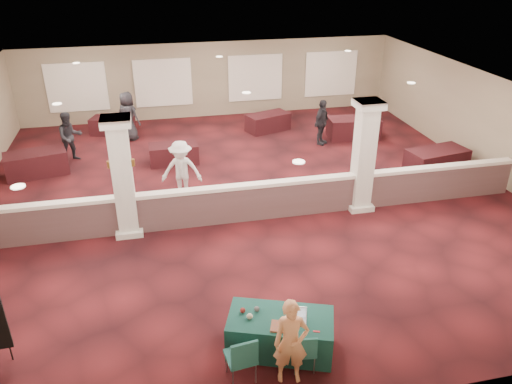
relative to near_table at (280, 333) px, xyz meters
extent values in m
plane|color=#4E1317|center=(0.69, 6.46, -0.37)|extent=(16.00, 16.00, 0.00)
cube|color=#83745B|center=(0.69, 14.46, 1.23)|extent=(16.00, 0.04, 3.20)
cube|color=#83745B|center=(0.69, -1.54, 1.23)|extent=(16.00, 0.04, 3.20)
cube|color=#83745B|center=(8.69, 6.46, 1.23)|extent=(0.04, 16.00, 3.20)
cube|color=silver|center=(0.69, 6.46, 2.83)|extent=(16.00, 16.00, 0.02)
cube|color=brown|center=(0.69, 4.96, 0.13)|extent=(15.60, 0.20, 1.00)
cube|color=white|center=(0.69, 4.96, 0.68)|extent=(15.60, 0.28, 0.10)
cube|color=white|center=(-2.81, 4.96, 1.23)|extent=(0.50, 0.50, 3.20)
cube|color=white|center=(-2.81, 4.96, -0.29)|extent=(0.70, 0.70, 0.16)
cube|color=white|center=(-2.81, 4.96, 2.73)|extent=(0.72, 0.72, 0.20)
cube|color=white|center=(3.69, 4.96, 1.23)|extent=(0.50, 0.50, 3.20)
cube|color=white|center=(3.69, 4.96, -0.29)|extent=(0.70, 0.70, 0.16)
cube|color=white|center=(3.69, 4.96, 2.73)|extent=(0.72, 0.72, 0.20)
cylinder|color=brown|center=(-3.09, 4.96, 1.63)|extent=(0.12, 0.12, 0.18)
cylinder|color=white|center=(-3.09, 4.96, 1.63)|extent=(0.09, 0.09, 0.10)
cylinder|color=brown|center=(-2.53, 4.96, 1.63)|extent=(0.12, 0.12, 0.18)
cylinder|color=white|center=(-2.53, 4.96, 1.63)|extent=(0.09, 0.09, 0.10)
cube|color=#0E342E|center=(0.00, 0.00, 0.00)|extent=(2.15, 1.57, 0.74)
cube|color=#22635D|center=(0.28, -0.54, 0.04)|extent=(0.47, 0.47, 0.05)
cube|color=#22635D|center=(0.26, -0.73, 0.27)|extent=(0.40, 0.09, 0.40)
cylinder|color=gray|center=(0.09, -0.69, -0.18)|extent=(0.02, 0.02, 0.38)
cylinder|color=gray|center=(0.44, -0.73, -0.18)|extent=(0.02, 0.02, 0.38)
cylinder|color=gray|center=(0.13, -0.35, -0.18)|extent=(0.02, 0.02, 0.38)
cylinder|color=gray|center=(0.48, -0.39, -0.18)|extent=(0.02, 0.02, 0.38)
cube|color=#22635D|center=(-0.86, -0.54, 0.11)|extent=(0.55, 0.55, 0.06)
cube|color=#22635D|center=(-0.83, -0.76, 0.39)|extent=(0.48, 0.11, 0.48)
cylinder|color=gray|center=(-1.04, -0.77, -0.14)|extent=(0.03, 0.03, 0.45)
cylinder|color=gray|center=(-0.63, -0.72, -0.14)|extent=(0.03, 0.03, 0.45)
cylinder|color=gray|center=(-1.08, -0.36, -0.14)|extent=(0.03, 0.03, 0.45)
cylinder|color=gray|center=(-0.68, -0.31, -0.14)|extent=(0.03, 0.03, 0.45)
cylinder|color=black|center=(-4.90, 0.79, 0.42)|extent=(0.03, 0.03, 1.58)
imported|color=#F6A66B|center=(-0.02, -0.74, 0.46)|extent=(0.66, 0.49, 1.66)
cube|color=black|center=(-5.81, 9.46, 0.02)|extent=(2.09, 1.38, 0.78)
cube|color=black|center=(-1.31, 9.46, -0.03)|extent=(1.68, 0.86, 0.67)
cube|color=black|center=(7.19, 6.76, 0.03)|extent=(2.12, 1.31, 0.80)
cube|color=black|center=(-3.50, 12.96, -0.04)|extent=(1.83, 1.32, 0.67)
cube|color=black|center=(2.69, 12.04, -0.02)|extent=(1.91, 1.40, 0.70)
cube|color=black|center=(5.78, 10.48, 0.03)|extent=(2.06, 1.19, 0.80)
imported|color=black|center=(-4.77, 10.43, 0.51)|extent=(0.96, 0.76, 1.76)
imported|color=silver|center=(-1.24, 6.65, 0.55)|extent=(1.26, 0.77, 1.83)
imported|color=black|center=(4.30, 10.10, 0.49)|extent=(1.06, 1.05, 1.72)
imported|color=black|center=(-2.82, 12.17, 0.57)|extent=(1.05, 0.94, 1.89)
cube|color=silver|center=(0.27, -0.15, 0.38)|extent=(0.40, 0.34, 0.02)
cube|color=silver|center=(0.31, -0.04, 0.50)|extent=(0.32, 0.13, 0.22)
cube|color=silver|center=(0.31, -0.05, 0.49)|extent=(0.29, 0.11, 0.19)
cube|color=#BE4C1E|center=(-0.04, -0.26, 0.39)|extent=(0.49, 0.43, 0.03)
sphere|color=beige|center=(-0.56, 0.10, 0.43)|extent=(0.11, 0.11, 0.11)
sphere|color=maroon|center=(-0.65, 0.29, 0.42)|extent=(0.10, 0.10, 0.10)
sphere|color=#535358|center=(-0.39, 0.27, 0.42)|extent=(0.11, 0.11, 0.11)
cube|color=red|center=(0.52, -0.50, 0.38)|extent=(0.13, 0.07, 0.01)
camera|label=1|loc=(-1.99, -6.89, 6.54)|focal=35.00mm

